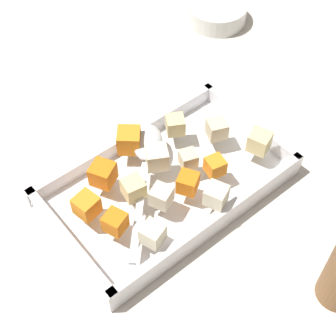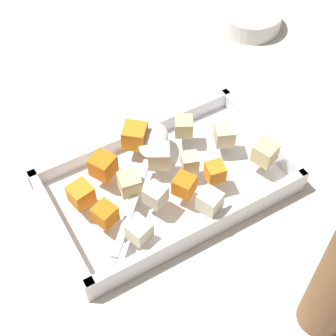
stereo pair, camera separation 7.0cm
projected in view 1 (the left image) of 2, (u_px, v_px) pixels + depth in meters
ground_plane at (167, 190)px, 0.74m from camera, size 4.00×4.00×0.00m
baking_dish at (168, 184)px, 0.73m from camera, size 0.35×0.21×0.04m
carrot_chunk_near_left at (103, 174)px, 0.69m from camera, size 0.04×0.04×0.03m
carrot_chunk_far_left at (87, 205)px, 0.66m from camera, size 0.03×0.03×0.03m
carrot_chunk_corner_ne at (188, 183)px, 0.68m from camera, size 0.04×0.04×0.03m
carrot_chunk_mid_right at (129, 140)px, 0.73m from camera, size 0.05×0.05×0.03m
carrot_chunk_corner_sw at (215, 166)px, 0.70m from camera, size 0.03×0.03×0.03m
carrot_chunk_front_center at (115, 222)px, 0.64m from camera, size 0.03×0.03×0.03m
potato_chunk_under_handle at (217, 129)px, 0.75m from camera, size 0.04×0.04×0.03m
potato_chunk_mid_left at (259, 141)px, 0.73m from camera, size 0.04×0.04×0.03m
potato_chunk_center at (153, 234)px, 0.63m from camera, size 0.03×0.03×0.03m
potato_chunk_far_right at (132, 187)px, 0.68m from camera, size 0.03×0.03×0.03m
potato_chunk_near_right at (156, 158)px, 0.71m from camera, size 0.04×0.04×0.03m
potato_chunk_corner_se at (188, 159)px, 0.71m from camera, size 0.03×0.03×0.02m
potato_chunk_near_spoon at (175, 125)px, 0.75m from camera, size 0.04×0.04×0.03m
parsnip_chunk_heap_side at (161, 196)px, 0.67m from camera, size 0.03×0.03×0.03m
parsnip_chunk_back_center at (216, 195)px, 0.67m from camera, size 0.04×0.04×0.03m
serving_spoon at (147, 149)px, 0.73m from camera, size 0.18×0.18×0.02m
small_prep_bowl at (217, 13)px, 0.99m from camera, size 0.12×0.12×0.04m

